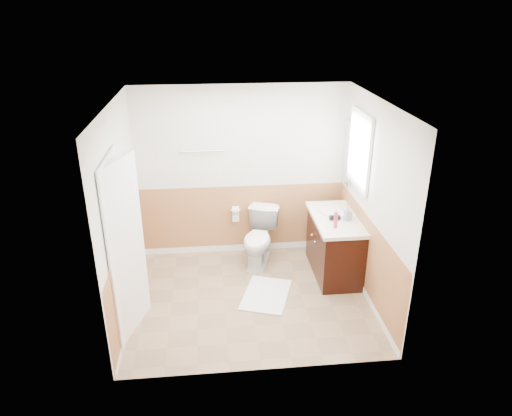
{
  "coord_description": "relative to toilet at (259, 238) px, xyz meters",
  "views": [
    {
      "loc": [
        -0.45,
        -5.09,
        3.51
      ],
      "look_at": [
        0.1,
        0.25,
        1.15
      ],
      "focal_mm": 33.2,
      "sensor_mm": 36.0,
      "label": 1
    }
  ],
  "objects": [
    {
      "name": "tp_sheet",
      "position": [
        -0.31,
        0.35,
        0.2
      ],
      "size": [
        0.1,
        0.01,
        0.16
      ],
      "primitive_type": "cube",
      "color": "white",
      "rests_on": "tp_roll"
    },
    {
      "name": "tp_roll",
      "position": [
        -0.31,
        0.35,
        0.31
      ],
      "size": [
        0.1,
        0.11,
        0.11
      ],
      "primitive_type": "cylinder",
      "rotation": [
        0.0,
        1.57,
        0.0
      ],
      "color": "white",
      "rests_on": "tp_holder_bar"
    },
    {
      "name": "hair_dryer_handle",
      "position": [
        0.92,
        -0.44,
        0.46
      ],
      "size": [
        0.03,
        0.03,
        0.07
      ],
      "primitive_type": "cylinder",
      "color": "black",
      "rests_on": "countertop"
    },
    {
      "name": "hair_dryer_body",
      "position": [
        0.95,
        -0.45,
        0.49
      ],
      "size": [
        0.14,
        0.07,
        0.07
      ],
      "primitive_type": "cylinder",
      "rotation": [
        0.0,
        1.57,
        0.0
      ],
      "color": "black",
      "rests_on": "countertop"
    },
    {
      "name": "wainscot_left",
      "position": [
        -1.7,
        -0.88,
        0.11
      ],
      "size": [
        0.0,
        2.6,
        2.6
      ],
      "primitive_type": "plane",
      "rotation": [
        1.57,
        0.0,
        1.57
      ],
      "color": "#AA7144",
      "rests_on": "floor"
    },
    {
      "name": "window_glass",
      "position": [
        1.28,
        -0.29,
        1.36
      ],
      "size": [
        0.01,
        0.7,
        0.9
      ],
      "primitive_type": "cube",
      "color": "white",
      "rests_on": "wall_right"
    },
    {
      "name": "wall_left",
      "position": [
        -1.71,
        -0.88,
        0.86
      ],
      "size": [
        0.0,
        3.0,
        3.0
      ],
      "primitive_type": "plane",
      "rotation": [
        1.57,
        0.0,
        1.57
      ],
      "color": "silver",
      "rests_on": "floor"
    },
    {
      "name": "mirror_panel",
      "position": [
        1.27,
        0.22,
        1.16
      ],
      "size": [
        0.02,
        0.35,
        0.9
      ],
      "primitive_type": "cube",
      "color": "silver",
      "rests_on": "wall_right"
    },
    {
      "name": "ceiling",
      "position": [
        -0.21,
        -0.88,
        2.11
      ],
      "size": [
        3.0,
        3.0,
        0.0
      ],
      "primitive_type": "plane",
      "rotation": [
        3.14,
        0.0,
        0.0
      ],
      "color": "white",
      "rests_on": "floor"
    },
    {
      "name": "wall_front",
      "position": [
        -0.21,
        -2.18,
        0.86
      ],
      "size": [
        3.0,
        0.0,
        3.0
      ],
      "primitive_type": "plane",
      "rotation": [
        -1.57,
        0.0,
        0.0
      ],
      "color": "silver",
      "rests_on": "floor"
    },
    {
      "name": "faucet",
      "position": [
        1.18,
        -0.22,
        0.53
      ],
      "size": [
        0.02,
        0.02,
        0.14
      ],
      "primitive_type": "cylinder",
      "color": "silver",
      "rests_on": "countertop"
    },
    {
      "name": "door_frame",
      "position": [
        -1.69,
        -1.33,
        0.64
      ],
      "size": [
        0.02,
        0.92,
        2.1
      ],
      "primitive_type": "cube",
      "color": "white",
      "rests_on": "wall_left"
    },
    {
      "name": "wainscot_right",
      "position": [
        1.28,
        -0.88,
        0.11
      ],
      "size": [
        0.0,
        2.6,
        2.6
      ],
      "primitive_type": "plane",
      "rotation": [
        1.57,
        0.0,
        -1.57
      ],
      "color": "#AA7144",
      "rests_on": "floor"
    },
    {
      "name": "toilet",
      "position": [
        0.0,
        0.0,
        0.0
      ],
      "size": [
        0.66,
        0.87,
        0.79
      ],
      "primitive_type": "imported",
      "rotation": [
        0.0,
        0.0,
        -0.33
      ],
      "color": "white",
      "rests_on": "floor"
    },
    {
      "name": "wall_right",
      "position": [
        1.29,
        -0.88,
        0.86
      ],
      "size": [
        0.0,
        3.0,
        3.0
      ],
      "primitive_type": "plane",
      "rotation": [
        1.57,
        0.0,
        -1.57
      ],
      "color": "silver",
      "rests_on": "floor"
    },
    {
      "name": "door_knob",
      "position": [
        -1.55,
        -1.0,
        0.56
      ],
      "size": [
        0.06,
        0.06,
        0.06
      ],
      "primitive_type": "sphere",
      "color": "silver",
      "rests_on": "door"
    },
    {
      "name": "window_frame",
      "position": [
        1.26,
        -0.29,
        1.36
      ],
      "size": [
        0.04,
        0.8,
        1.0
      ],
      "primitive_type": "cube",
      "color": "white",
      "rests_on": "wall_right"
    },
    {
      "name": "door",
      "position": [
        -1.61,
        -1.33,
        0.63
      ],
      "size": [
        0.29,
        0.78,
        2.04
      ],
      "primitive_type": "cube",
      "rotation": [
        0.0,
        0.0,
        -0.31
      ],
      "color": "white",
      "rests_on": "wall_left"
    },
    {
      "name": "wainscot_front",
      "position": [
        -0.21,
        -2.17,
        0.11
      ],
      "size": [
        3.0,
        0.0,
        3.0
      ],
      "primitive_type": "plane",
      "rotation": [
        -1.57,
        0.0,
        0.0
      ],
      "color": "#AA7144",
      "rests_on": "floor"
    },
    {
      "name": "vanity_knob_right",
      "position": [
        0.7,
        -0.27,
        0.16
      ],
      "size": [
        0.03,
        0.03,
        0.03
      ],
      "primitive_type": "sphere",
      "color": "silver",
      "rests_on": "vanity_cabinet"
    },
    {
      "name": "bath_mat",
      "position": [
        -0.0,
        -0.85,
        -0.38
      ],
      "size": [
        0.78,
        0.93,
        0.02
      ],
      "primitive_type": "cube",
      "rotation": [
        0.0,
        0.0,
        -0.33
      ],
      "color": "white",
      "rests_on": "floor"
    },
    {
      "name": "wall_back",
      "position": [
        -0.21,
        0.42,
        0.86
      ],
      "size": [
        3.0,
        0.0,
        3.0
      ],
      "primitive_type": "plane",
      "rotation": [
        1.57,
        0.0,
        0.0
      ],
      "color": "silver",
      "rests_on": "floor"
    },
    {
      "name": "towel_bar",
      "position": [
        -0.76,
        0.37,
        1.21
      ],
      "size": [
        0.62,
        0.02,
        0.02
      ],
      "primitive_type": "cylinder",
      "rotation": [
        0.0,
        1.57,
        0.0
      ],
      "color": "silver",
      "rests_on": "wall_back"
    },
    {
      "name": "lotion_bottle",
      "position": [
        0.9,
        -0.67,
        0.57
      ],
      "size": [
        0.05,
        0.05,
        0.22
      ],
      "primitive_type": "cylinder",
      "color": "#C5334B",
      "rests_on": "countertop"
    },
    {
      "name": "floor",
      "position": [
        -0.21,
        -0.88,
        -0.39
      ],
      "size": [
        3.0,
        3.0,
        0.0
      ],
      "primitive_type": "plane",
      "color": "#8C7051",
      "rests_on": "ground"
    },
    {
      "name": "wainscot_back",
      "position": [
        -0.21,
        0.41,
        0.11
      ],
      "size": [
        3.0,
        0.0,
        3.0
      ],
      "primitive_type": "plane",
      "rotation": [
        1.57,
        0.0,
        0.0
      ],
      "color": "#AA7144",
      "rests_on": "floor"
    },
    {
      "name": "sink_basin",
      "position": [
        1.0,
        -0.22,
        0.47
      ],
      "size": [
        0.36,
        0.36,
        0.02
      ],
      "primitive_type": "cylinder",
      "color": "silver",
      "rests_on": "countertop"
    },
    {
      "name": "vanity_cabinet",
      "position": [
        1.0,
        -0.37,
        0.01
      ],
      "size": [
        0.55,
        1.1,
        0.8
      ],
      "primitive_type": "cube",
      "color": "black",
      "rests_on": "floor"
    },
    {
      "name": "countertop",
      "position": [
        0.99,
        -0.37,
        0.43
      ],
      "size": [
        0.6,
        1.15,
        0.05
      ],
      "primitive_type": "cube",
      "color": "silver",
      "rests_on": "vanity_cabinet"
    },
    {
      "name": "tp_holder_bar",
      "position": [
        -0.31,
        0.35,
        0.31
      ],
      "size": [
        0.14,
        0.02,
        0.02
      ],
      "primitive_type": "cylinder",
      "rotation": [
        0.0,
        1.57,
        0.0
      ],
      "color": "silver",
      "rests_on": "wall_back"
    },
    {
      "name": "vanity_knob_left",
      "position": [
        0.7,
        -0.47,
        0.16
      ],
      "size": [
        0.03,
        0.03,
        0.03
      ],
      "primitive_type": "sphere",
      "color": "#B6B5BC",
      "rests_on": "vanity_cabinet"
    },
    {
      "name": "soap_dispenser",
      "position": [
        1.12,
        -0.47,
        0.55
      ],
      "size": [
        0.09,
        0.1,
        0.19
      ],
      "primitive_type": "imported",
      "rotation": [
        0.0,
        0.0,
        0.1
      ],
      "color": "gray",
      "rests_on": "countertop"
    }
  ]
}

